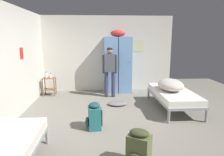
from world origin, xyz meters
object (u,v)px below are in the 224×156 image
person_traveler (110,68)px  backpack_teal (94,116)px  bed_right (173,94)px  backpack_olive (139,149)px  lotion_bottle (51,76)px  clothes_pile_grey (117,103)px  bedding_heap (171,85)px  water_bottle (46,75)px  locker_bank (118,64)px  shelf_unit (49,85)px

person_traveler → backpack_teal: bearing=-101.2°
bed_right → backpack_olive: (-1.36, -2.35, -0.12)m
lotion_bottle → clothes_pile_grey: lotion_bottle is taller
backpack_olive → backpack_teal: bearing=117.6°
bedding_heap → water_bottle: size_ratio=4.37×
water_bottle → backpack_olive: bearing=-60.3°
locker_bank → lotion_bottle: size_ratio=13.46×
bed_right → bedding_heap: bedding_heap is taller
bed_right → shelf_unit: bearing=156.4°
bedding_heap → backpack_olive: bedding_heap is taller
person_traveler → water_bottle: bearing=170.1°
bedding_heap → clothes_pile_grey: size_ratio=1.66×
person_traveler → clothes_pile_grey: (0.16, -0.81, -0.88)m
shelf_unit → bed_right: size_ratio=0.30×
person_traveler → water_bottle: person_traveler is taller
water_bottle → backpack_teal: water_bottle is taller
locker_bank → bed_right: 2.27m
backpack_olive → clothes_pile_grey: bearing=91.2°
bed_right → bedding_heap: 0.27m
person_traveler → backpack_olive: size_ratio=2.79×
shelf_unit → bedding_heap: bearing=-23.7°
shelf_unit → backpack_olive: 4.43m
water_bottle → clothes_pile_grey: water_bottle is taller
bedding_heap → backpack_teal: bedding_heap is taller
backpack_teal → backpack_olive: same height
person_traveler → lotion_bottle: 1.90m
bed_right → water_bottle: 3.91m
lotion_bottle → bed_right: bearing=-23.4°
bed_right → water_bottle: size_ratio=9.72×
water_bottle → backpack_olive: (2.23, -3.90, -0.40)m
shelf_unit → water_bottle: 0.32m
locker_bank → water_bottle: 2.34m
bed_right → person_traveler: 2.05m
bedding_heap → lotion_bottle: (-3.36, 1.46, 0.00)m
person_traveler → clothes_pile_grey: person_traveler is taller
water_bottle → lotion_bottle: bearing=-21.8°
locker_bank → bedding_heap: (1.20, -1.76, -0.33)m
water_bottle → backpack_teal: bearing=-59.3°
bed_right → backpack_olive: 2.72m
bedding_heap → person_traveler: bearing=142.0°
person_traveler → shelf_unit: bearing=170.3°
bedding_heap → backpack_olive: (-1.28, -2.37, -0.38)m
shelf_unit → bed_right: (3.50, -1.53, 0.04)m
backpack_teal → bed_right: bearing=27.9°
water_bottle → backpack_teal: 3.07m
bedding_heap → clothes_pile_grey: 1.51m
shelf_unit → lotion_bottle: bearing=-29.7°
backpack_teal → locker_bank: bearing=75.3°
lotion_bottle → backpack_teal: 2.95m
locker_bank → backpack_teal: locker_bank is taller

